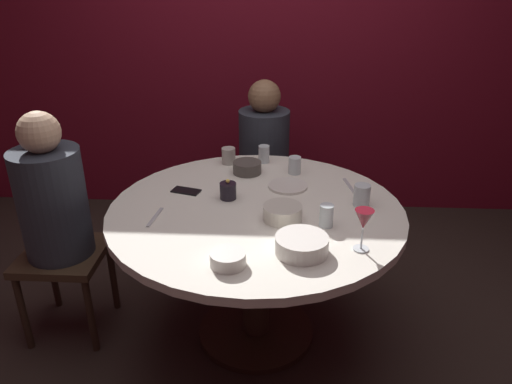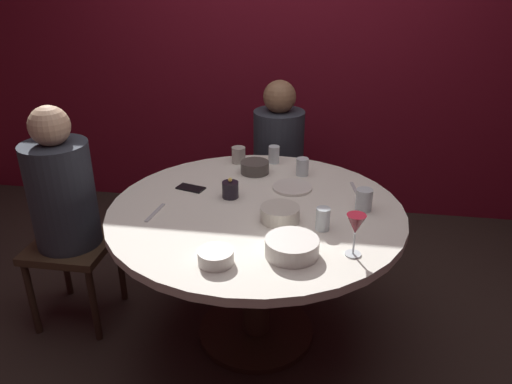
# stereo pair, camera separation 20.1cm
# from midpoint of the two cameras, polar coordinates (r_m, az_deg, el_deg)

# --- Properties ---
(ground_plane) EXTENTS (8.00, 8.00, 0.00)m
(ground_plane) POSITION_cam_midpoint_polar(r_m,az_deg,el_deg) (2.70, -2.22, -16.08)
(ground_plane) COLOR #2D231E
(back_wall) EXTENTS (6.00, 0.10, 2.60)m
(back_wall) POSITION_cam_midpoint_polar(r_m,az_deg,el_deg) (3.65, -0.24, 17.57)
(back_wall) COLOR maroon
(back_wall) RESTS_ON ground
(dining_table) EXTENTS (1.38, 1.38, 0.74)m
(dining_table) POSITION_cam_midpoint_polar(r_m,az_deg,el_deg) (2.35, -2.46, -5.06)
(dining_table) COLOR silver
(dining_table) RESTS_ON ground
(seated_diner_left) EXTENTS (0.40, 0.40, 1.19)m
(seated_diner_left) POSITION_cam_midpoint_polar(r_m,az_deg,el_deg) (2.57, -24.68, -1.42)
(seated_diner_left) COLOR #3F2D1E
(seated_diner_left) RESTS_ON ground
(seated_diner_back) EXTENTS (0.40, 0.40, 1.13)m
(seated_diner_back) POSITION_cam_midpoint_polar(r_m,az_deg,el_deg) (3.18, -0.88, 5.36)
(seated_diner_back) COLOR #3F2D1E
(seated_diner_back) RESTS_ON ground
(candle_holder) EXTENTS (0.08, 0.08, 0.10)m
(candle_holder) POSITION_cam_midpoint_polar(r_m,az_deg,el_deg) (2.36, -5.72, 0.11)
(candle_holder) COLOR black
(candle_holder) RESTS_ON dining_table
(wine_glass) EXTENTS (0.08, 0.08, 0.18)m
(wine_glass) POSITION_cam_midpoint_polar(r_m,az_deg,el_deg) (1.92, 9.53, -3.44)
(wine_glass) COLOR silver
(wine_glass) RESTS_ON dining_table
(dinner_plate) EXTENTS (0.20, 0.20, 0.01)m
(dinner_plate) POSITION_cam_midpoint_polar(r_m,az_deg,el_deg) (2.48, 1.42, 0.66)
(dinner_plate) COLOR silver
(dinner_plate) RESTS_ON dining_table
(cell_phone) EXTENTS (0.15, 0.11, 0.01)m
(cell_phone) POSITION_cam_midpoint_polar(r_m,az_deg,el_deg) (2.48, -10.47, 0.08)
(cell_phone) COLOR black
(cell_phone) RESTS_ON dining_table
(bowl_serving_large) EXTENTS (0.14, 0.14, 0.05)m
(bowl_serving_large) POSITION_cam_midpoint_polar(r_m,az_deg,el_deg) (1.86, -6.41, -7.82)
(bowl_serving_large) COLOR silver
(bowl_serving_large) RESTS_ON dining_table
(bowl_salad_center) EXTENTS (0.21, 0.21, 0.07)m
(bowl_salad_center) POSITION_cam_midpoint_polar(r_m,az_deg,el_deg) (1.92, 2.35, -6.24)
(bowl_salad_center) COLOR silver
(bowl_salad_center) RESTS_ON dining_table
(bowl_small_white) EXTENTS (0.15, 0.15, 0.06)m
(bowl_small_white) POSITION_cam_midpoint_polar(r_m,az_deg,el_deg) (2.65, -3.22, 2.84)
(bowl_small_white) COLOR #4C4742
(bowl_small_white) RESTS_ON dining_table
(bowl_sauce_side) EXTENTS (0.17, 0.17, 0.07)m
(bowl_sauce_side) POSITION_cam_midpoint_polar(r_m,az_deg,el_deg) (2.16, 0.45, -2.47)
(bowl_sauce_side) COLOR beige
(bowl_sauce_side) RESTS_ON dining_table
(cup_near_candle) EXTENTS (0.08, 0.08, 0.10)m
(cup_near_candle) POSITION_cam_midpoint_polar(r_m,az_deg,el_deg) (2.31, 9.82, -0.42)
(cup_near_candle) COLOR silver
(cup_near_candle) RESTS_ON dining_table
(cup_by_left_diner) EXTENTS (0.06, 0.06, 0.10)m
(cup_by_left_diner) POSITION_cam_midpoint_polar(r_m,az_deg,el_deg) (2.79, -1.14, 4.41)
(cup_by_left_diner) COLOR silver
(cup_by_left_diner) RESTS_ON dining_table
(cup_by_right_diner) EXTENTS (0.08, 0.08, 0.09)m
(cup_by_right_diner) POSITION_cam_midpoint_polar(r_m,az_deg,el_deg) (2.78, -5.29, 4.19)
(cup_by_right_diner) COLOR #B2ADA3
(cup_by_right_diner) RESTS_ON dining_table
(cup_center_front) EXTENTS (0.07, 0.07, 0.09)m
(cup_center_front) POSITION_cam_midpoint_polar(r_m,az_deg,el_deg) (2.64, 2.36, 3.11)
(cup_center_front) COLOR silver
(cup_center_front) RESTS_ON dining_table
(cup_far_edge) EXTENTS (0.06, 0.06, 0.10)m
(cup_far_edge) POSITION_cam_midpoint_polar(r_m,az_deg,el_deg) (2.11, 5.51, -2.82)
(cup_far_edge) COLOR silver
(cup_far_edge) RESTS_ON dining_table
(fork_near_plate) EXTENTS (0.05, 0.18, 0.01)m
(fork_near_plate) POSITION_cam_midpoint_polar(r_m,az_deg,el_deg) (2.52, 8.60, 0.68)
(fork_near_plate) COLOR #B7B7BC
(fork_near_plate) RESTS_ON dining_table
(knife_near_plate) EXTENTS (0.04, 0.18, 0.01)m
(knife_near_plate) POSITION_cam_midpoint_polar(r_m,az_deg,el_deg) (2.26, -14.22, -2.92)
(knife_near_plate) COLOR #B7B7BC
(knife_near_plate) RESTS_ON dining_table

